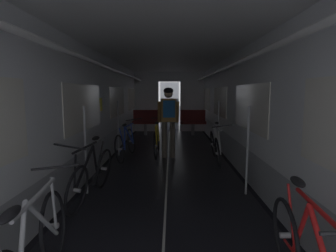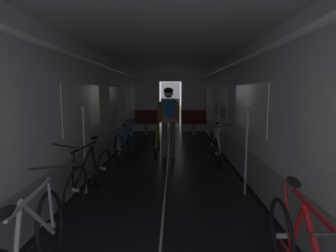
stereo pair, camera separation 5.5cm
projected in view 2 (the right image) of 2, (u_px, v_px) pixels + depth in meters
name	position (u px, v px, depth m)	size (l,w,h in m)	color
train_car_shell	(167.00, 88.00, 5.53)	(3.14, 12.34, 2.57)	black
bench_seat_far_left	(146.00, 120.00, 10.13)	(0.98, 0.51, 0.95)	gray
bench_seat_far_right	(194.00, 120.00, 10.09)	(0.98, 0.51, 0.95)	gray
bicycle_black	(91.00, 175.00, 4.01)	(0.49, 1.69, 0.96)	black
bicycle_blue	(126.00, 143.00, 6.52)	(0.51, 1.70, 0.96)	black
bicycle_white	(215.00, 146.00, 6.13)	(0.44, 1.69, 0.96)	black
bicycle_silver	(28.00, 252.00, 2.06)	(0.44, 1.69, 0.95)	black
person_cyclist_aisle	(169.00, 115.00, 6.49)	(0.54, 0.41, 1.73)	brown
bicycle_yellow_in_aisle	(157.00, 140.00, 6.85)	(0.44, 1.69, 0.94)	black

